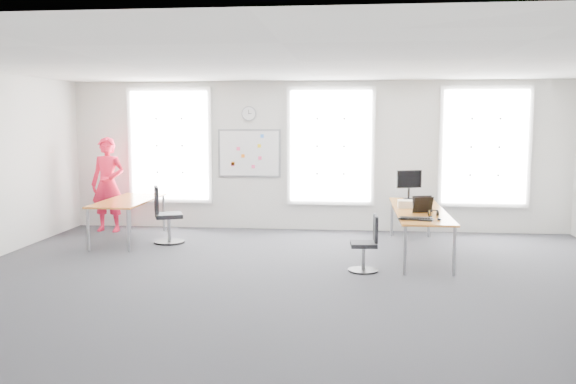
# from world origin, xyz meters

# --- Properties ---
(floor) EXTENTS (10.00, 10.00, 0.00)m
(floor) POSITION_xyz_m (0.00, 0.00, 0.00)
(floor) COLOR #28282D
(floor) RESTS_ON ground
(ceiling) EXTENTS (10.00, 10.00, 0.00)m
(ceiling) POSITION_xyz_m (0.00, 0.00, 3.00)
(ceiling) COLOR silver
(ceiling) RESTS_ON ground
(wall_back) EXTENTS (10.00, 0.00, 10.00)m
(wall_back) POSITION_xyz_m (0.00, 4.00, 1.50)
(wall_back) COLOR silver
(wall_back) RESTS_ON ground
(wall_front) EXTENTS (10.00, 0.00, 10.00)m
(wall_front) POSITION_xyz_m (0.00, -4.00, 1.50)
(wall_front) COLOR silver
(wall_front) RESTS_ON ground
(window_left) EXTENTS (1.60, 0.06, 2.20)m
(window_left) POSITION_xyz_m (-3.00, 3.97, 1.70)
(window_left) COLOR silver
(window_left) RESTS_ON wall_back
(window_mid) EXTENTS (1.60, 0.06, 2.20)m
(window_mid) POSITION_xyz_m (0.30, 3.97, 1.70)
(window_mid) COLOR silver
(window_mid) RESTS_ON wall_back
(window_right) EXTENTS (1.60, 0.06, 2.20)m
(window_right) POSITION_xyz_m (3.30, 3.97, 1.70)
(window_right) COLOR silver
(window_right) RESTS_ON wall_back
(desk_right) EXTENTS (0.82, 3.06, 0.74)m
(desk_right) POSITION_xyz_m (1.85, 1.97, 0.70)
(desk_right) COLOR #B38431
(desk_right) RESTS_ON ground
(desk_left) EXTENTS (0.83, 2.08, 0.76)m
(desk_left) POSITION_xyz_m (-3.39, 2.56, 0.69)
(desk_left) COLOR #B38431
(desk_left) RESTS_ON ground
(chair_right) EXTENTS (0.45, 0.45, 0.84)m
(chair_right) POSITION_xyz_m (0.96, 0.64, 0.37)
(chair_right) COLOR black
(chair_right) RESTS_ON ground
(chair_left) EXTENTS (0.61, 0.61, 1.04)m
(chair_left) POSITION_xyz_m (-2.63, 2.36, 0.46)
(chair_left) COLOR black
(chair_left) RESTS_ON ground
(person) EXTENTS (0.72, 0.50, 1.89)m
(person) POSITION_xyz_m (-4.11, 3.39, 0.94)
(person) COLOR red
(person) RESTS_ON ground
(whiteboard) EXTENTS (1.20, 0.03, 0.90)m
(whiteboard) POSITION_xyz_m (-1.35, 3.97, 1.55)
(whiteboard) COLOR white
(whiteboard) RESTS_ON wall_back
(wall_clock) EXTENTS (0.30, 0.04, 0.30)m
(wall_clock) POSITION_xyz_m (-1.35, 3.97, 2.35)
(wall_clock) COLOR gray
(wall_clock) RESTS_ON wall_back
(keyboard) EXTENTS (0.53, 0.33, 0.02)m
(keyboard) POSITION_xyz_m (1.69, 0.88, 0.76)
(keyboard) COLOR black
(keyboard) RESTS_ON desk_right
(mouse) EXTENTS (0.08, 0.11, 0.04)m
(mouse) POSITION_xyz_m (2.02, 0.84, 0.76)
(mouse) COLOR black
(mouse) RESTS_ON desk_right
(lens_cap) EXTENTS (0.07, 0.07, 0.01)m
(lens_cap) POSITION_xyz_m (1.94, 1.21, 0.75)
(lens_cap) COLOR black
(lens_cap) RESTS_ON desk_right
(headphones) EXTENTS (0.16, 0.09, 0.10)m
(headphones) POSITION_xyz_m (1.99, 1.30, 0.79)
(headphones) COLOR black
(headphones) RESTS_ON desk_right
(laptop_sleeve) EXTENTS (0.34, 0.27, 0.27)m
(laptop_sleeve) POSITION_xyz_m (1.86, 1.59, 0.88)
(laptop_sleeve) COLOR black
(laptop_sleeve) RESTS_ON desk_right
(paper_stack) EXTENTS (0.35, 0.27, 0.12)m
(paper_stack) POSITION_xyz_m (1.69, 2.18, 0.81)
(paper_stack) COLOR beige
(paper_stack) RESTS_ON desk_right
(monitor) EXTENTS (0.47, 0.21, 0.55)m
(monitor) POSITION_xyz_m (1.79, 3.22, 1.07)
(monitor) COLOR black
(monitor) RESTS_ON desk_right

